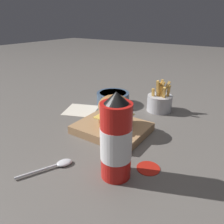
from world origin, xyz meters
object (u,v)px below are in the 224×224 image
object	(u,v)px
burger	(114,111)
side_bowl	(113,98)
serving_board	(112,128)
spoon	(58,165)
ketchup_bottle	(116,140)
fries_basket	(160,102)

from	to	relation	value
burger	side_bowl	xyz separation A→B (m)	(-0.16, 0.24, -0.06)
side_bowl	serving_board	bearing A→B (deg)	-56.99
serving_board	side_bowl	world-z (taller)	side_bowl
burger	spoon	xyz separation A→B (m)	(-0.02, -0.25, -0.08)
serving_board	side_bowl	bearing A→B (deg)	123.01
spoon	burger	bearing A→B (deg)	20.94
ketchup_bottle	side_bowl	world-z (taller)	ketchup_bottle
spoon	ketchup_bottle	bearing A→B (deg)	-42.60
ketchup_bottle	spoon	bearing A→B (deg)	-158.60
burger	fries_basket	size ratio (longest dim) A/B	0.80
ketchup_bottle	serving_board	bearing A→B (deg)	126.37
burger	ketchup_bottle	xyz separation A→B (m)	(0.13, -0.19, 0.02)
burger	ketchup_bottle	bearing A→B (deg)	-55.53
ketchup_bottle	burger	bearing A→B (deg)	124.47
fries_basket	spoon	bearing A→B (deg)	-98.01
fries_basket	side_bowl	bearing A→B (deg)	-166.85
ketchup_bottle	spoon	world-z (taller)	ketchup_bottle
ketchup_bottle	fries_basket	bearing A→B (deg)	99.32
serving_board	side_bowl	distance (m)	0.28
serving_board	side_bowl	size ratio (longest dim) A/B	1.60
ketchup_bottle	fries_basket	xyz separation A→B (m)	(-0.08, 0.48, -0.07)
fries_basket	side_bowl	world-z (taller)	fries_basket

